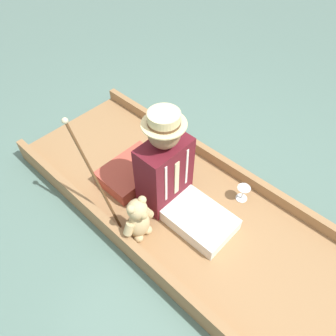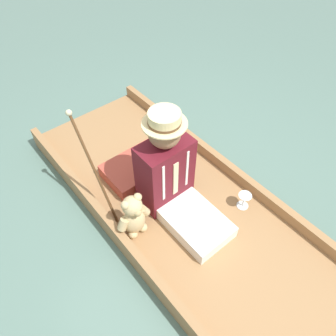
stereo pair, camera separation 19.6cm
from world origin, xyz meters
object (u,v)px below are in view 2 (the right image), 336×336
at_px(seated_person, 172,177).
at_px(teddy_bear, 134,216).
at_px(wine_glass, 244,198).
at_px(walking_cane, 90,161).

bearing_deg(seated_person, teddy_bear, 11.17).
xyz_separation_m(seated_person, wine_glass, (-0.42, 0.38, -0.23)).
bearing_deg(seated_person, wine_glass, 146.17).
relative_size(seated_person, walking_cane, 1.05).
relative_size(teddy_bear, wine_glass, 2.92).
distance_m(seated_person, wine_glass, 0.61).
bearing_deg(walking_cane, teddy_bear, 99.08).
bearing_deg(wine_glass, seated_person, -42.02).
distance_m(wine_glass, walking_cane, 1.20).
xyz_separation_m(seated_person, walking_cane, (0.43, -0.37, 0.15)).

